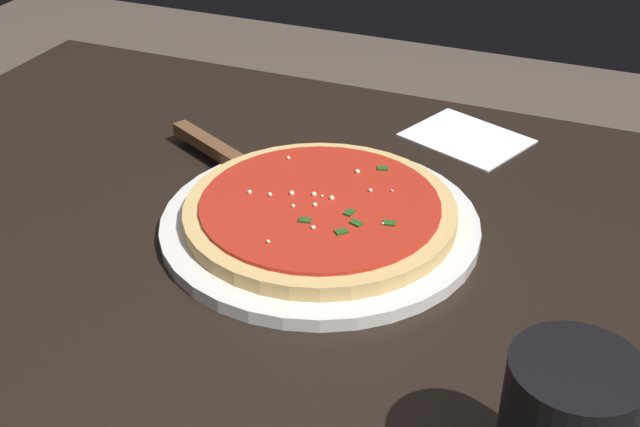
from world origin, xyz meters
The scene contains 5 objects.
restaurant_table centered at (0.00, 0.00, 0.60)m, with size 1.12×0.71×0.74m.
serving_plate centered at (0.03, -0.01, 0.74)m, with size 0.33×0.33×0.01m, color white.
pizza centered at (0.03, -0.01, 0.76)m, with size 0.28×0.28×0.02m.
pizza_server centered at (-0.11, 0.06, 0.76)m, with size 0.22×0.14×0.01m.
napkin_folded_right centered at (0.12, 0.25, 0.74)m, with size 0.14×0.11×0.00m, color white.
Camera 1 is at (0.31, -0.67, 1.20)m, focal length 46.34 mm.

